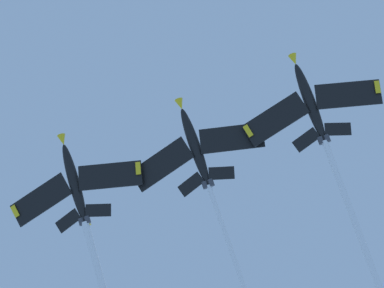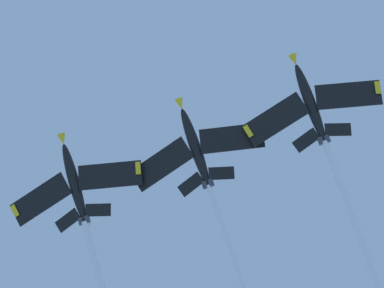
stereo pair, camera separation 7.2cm
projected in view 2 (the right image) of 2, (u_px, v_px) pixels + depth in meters
The scene contains 3 objects.
jet_inner_left at pixel (328, 151), 105.16m from camera, with size 19.94×38.84×21.69m.
jet_centre at pixel (206, 179), 107.89m from camera, with size 19.85×37.77×20.58m.
jet_inner_right at pixel (91, 247), 107.24m from camera, with size 19.92×41.02×22.29m.
Camera 2 is at (8.28, -8.56, 1.58)m, focal length 72.35 mm.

